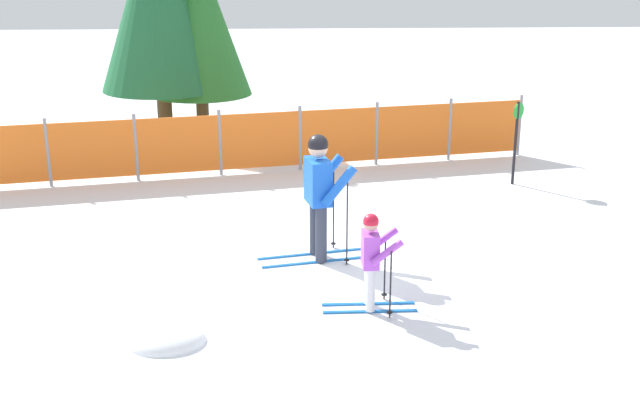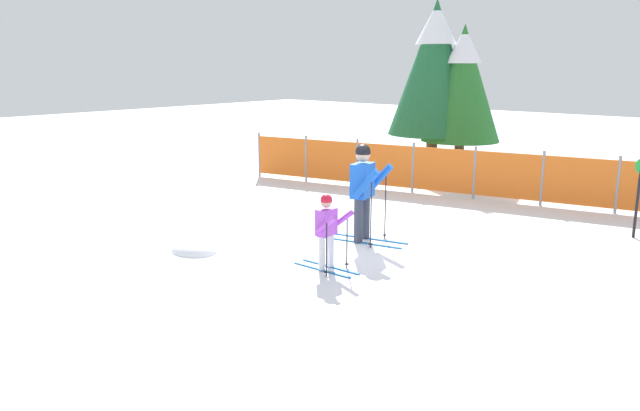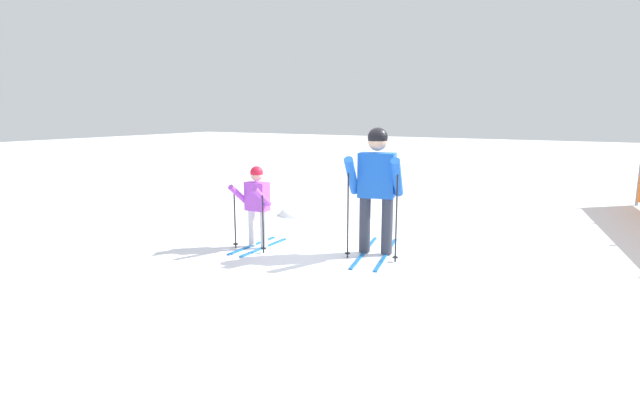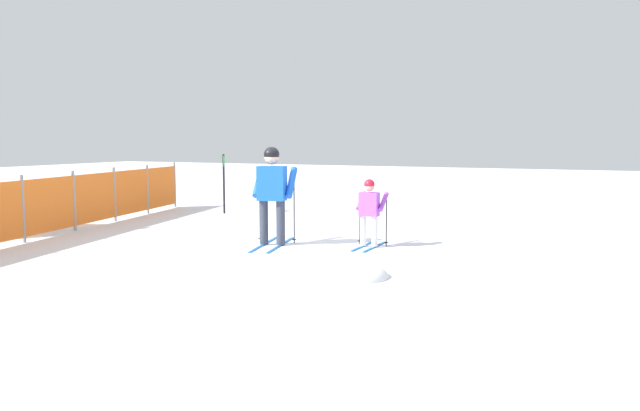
% 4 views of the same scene
% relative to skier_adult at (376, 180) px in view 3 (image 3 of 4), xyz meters
% --- Properties ---
extents(ground_plane, '(60.00, 60.00, 0.00)m').
position_rel_skier_adult_xyz_m(ground_plane, '(-0.09, -0.24, -1.00)').
color(ground_plane, white).
extents(skier_adult, '(1.62, 0.79, 1.68)m').
position_rel_skier_adult_xyz_m(skier_adult, '(0.00, 0.00, 0.00)').
color(skier_adult, '#1966B2').
rests_on(skier_adult, ground_plane).
extents(skier_child, '(1.07, 0.55, 1.14)m').
position_rel_skier_adult_xyz_m(skier_child, '(0.51, -1.57, -0.33)').
color(skier_child, '#1966B2').
rests_on(skier_child, ground_plane).
extents(snow_mound, '(0.84, 0.71, 0.33)m').
position_rel_skier_adult_xyz_m(snow_mound, '(-1.71, -2.27, -1.00)').
color(snow_mound, white).
rests_on(snow_mound, ground_plane).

